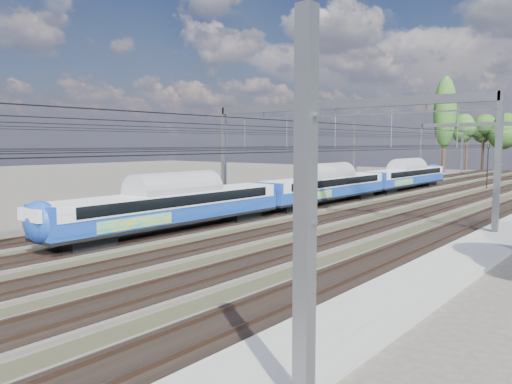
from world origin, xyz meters
The scene contains 6 objects.
track_bed centered at (0.00, 45.00, 0.10)m, with size 21.00×130.00×0.34m.
platform centered at (12.00, 20.00, 0.15)m, with size 3.00×70.00×0.30m, color gray.
catenary centered at (0.33, 52.69, 6.40)m, with size 25.65×130.00×9.00m.
poplar centered at (-14.50, 98.00, 11.89)m, with size 4.40×4.40×19.04m.
emu_train centered at (-4.50, 36.11, 2.27)m, with size 2.64×56.00×3.86m.
signal_near centered at (2.19, 64.73, 3.75)m, with size 0.42×0.38×5.93m.
Camera 1 is at (19.28, -3.32, 5.80)m, focal length 35.00 mm.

